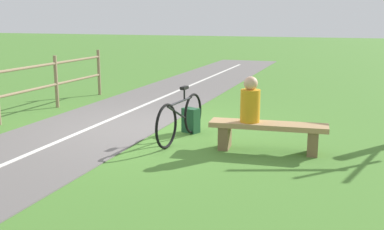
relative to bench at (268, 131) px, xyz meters
name	(u,v)px	position (x,y,z in m)	size (l,w,h in m)	color
ground_plane	(145,129)	(2.45, -0.74, -0.32)	(80.00, 80.00, 0.00)	#477A2D
bench	(268,131)	(0.00, 0.00, 0.00)	(1.85, 0.54, 0.46)	#A88456
person_seated	(250,102)	(0.29, 0.02, 0.46)	(0.33, 0.33, 0.72)	orange
bicycle	(181,118)	(1.52, -0.17, 0.07)	(0.18, 1.81, 0.91)	black
backpack	(191,121)	(1.53, -0.76, -0.10)	(0.35, 0.31, 0.45)	#1E4C2D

